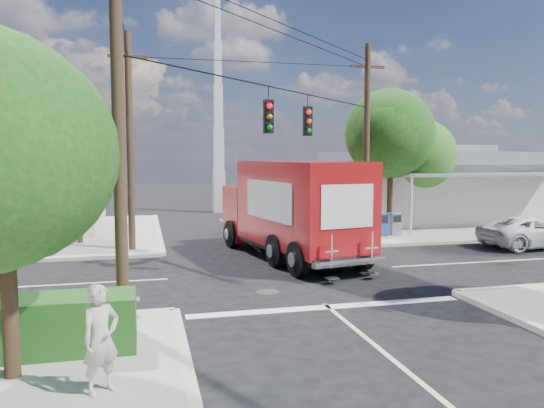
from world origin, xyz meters
name	(u,v)px	position (x,y,z in m)	size (l,w,h in m)	color
ground	(286,273)	(0.00, 0.00, 0.00)	(120.00, 120.00, 0.00)	black
sidewalk_ne	(415,223)	(10.88, 10.88, 0.07)	(14.12, 14.12, 0.14)	#ABA69B
sidewalk_nw	(16,236)	(-10.88, 10.88, 0.07)	(14.12, 14.12, 0.14)	#ABA69B
road_markings	(298,282)	(0.00, -1.47, 0.01)	(32.00, 32.00, 0.01)	beige
building_ne	(431,184)	(12.50, 11.97, 2.32)	(11.80, 10.20, 4.50)	beige
radio_tower	(218,133)	(0.50, 20.00, 5.64)	(0.80, 0.80, 17.00)	silver
tree_sw_front	(2,136)	(-6.99, -7.54, 4.33)	(3.88, 3.78, 6.03)	#422D1C
tree_ne_front	(391,140)	(7.21, 6.76, 4.77)	(4.21, 4.14, 6.66)	#422D1C
tree_ne_back	(417,153)	(9.81, 8.96, 4.19)	(3.77, 3.66, 5.82)	#422D1C
palm_nw_front	(77,132)	(-7.50, 7.50, 5.04)	(3.01, 3.08, 5.59)	#422D1C
palm_nw_back	(35,141)	(-9.50, 9.00, 4.67)	(3.01, 3.08, 5.19)	#422D1C
utility_poles	(232,137)	(-1.58, 1.60, 4.67)	(12.00, 10.68, 9.00)	#473321
vending_boxes	(382,225)	(6.50, 6.20, 0.69)	(1.90, 0.50, 1.10)	red
delivery_truck	(292,209)	(0.90, 2.46, 1.93)	(4.24, 9.12, 3.81)	black
parked_car	(537,232)	(12.03, 2.28, 0.69)	(2.30, 4.99, 1.39)	silver
pedestrian	(101,339)	(-5.43, -8.52, 1.04)	(0.66, 0.43, 1.80)	beige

